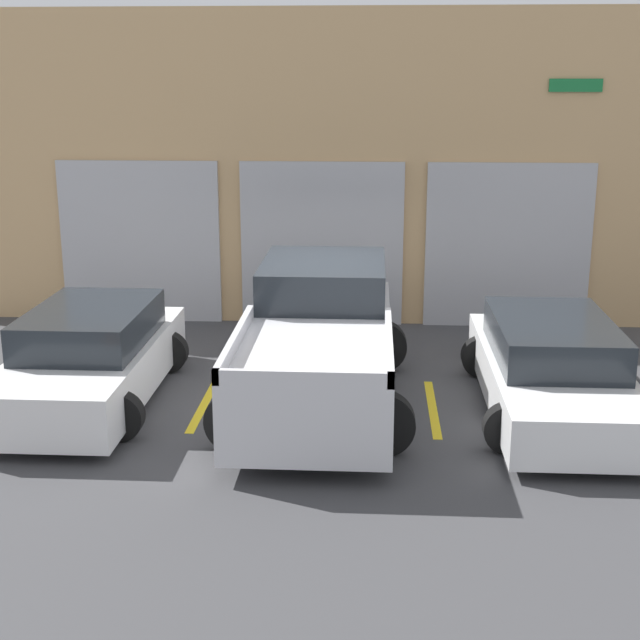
# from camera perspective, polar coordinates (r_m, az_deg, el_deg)

# --- Properties ---
(ground_plane) EXTENTS (28.00, 28.00, 0.00)m
(ground_plane) POSITION_cam_1_polar(r_m,az_deg,el_deg) (13.68, 0.22, -3.51)
(ground_plane) COLOR #3D3D3F
(shophouse_building) EXTENTS (15.03, 0.68, 5.58)m
(shophouse_building) POSITION_cam_1_polar(r_m,az_deg,el_deg) (16.32, 0.87, 9.42)
(shophouse_building) COLOR tan
(shophouse_building) RESTS_ON ground
(pickup_truck) EXTENTS (2.55, 5.14, 1.77)m
(pickup_truck) POSITION_cam_1_polar(r_m,az_deg,el_deg) (12.39, -0.07, -1.45)
(pickup_truck) COLOR silver
(pickup_truck) RESTS_ON ground
(sedan_white) EXTENTS (2.16, 4.61, 1.26)m
(sedan_white) POSITION_cam_1_polar(r_m,az_deg,el_deg) (12.47, 14.60, -3.05)
(sedan_white) COLOR white
(sedan_white) RESTS_ON ground
(sedan_side) EXTENTS (2.15, 4.33, 1.33)m
(sedan_side) POSITION_cam_1_polar(r_m,az_deg,el_deg) (12.82, -14.44, -2.38)
(sedan_side) COLOR white
(sedan_side) RESTS_ON ground
(parking_stripe_left) EXTENTS (0.12, 2.20, 0.01)m
(parking_stripe_left) POSITION_cam_1_polar(r_m,az_deg,el_deg) (12.61, -7.39, -5.29)
(parking_stripe_left) COLOR gold
(parking_stripe_left) RESTS_ON ground
(parking_stripe_centre) EXTENTS (0.12, 2.20, 0.01)m
(parking_stripe_centre) POSITION_cam_1_polar(r_m,az_deg,el_deg) (12.42, 7.22, -5.61)
(parking_stripe_centre) COLOR gold
(parking_stripe_centre) RESTS_ON ground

